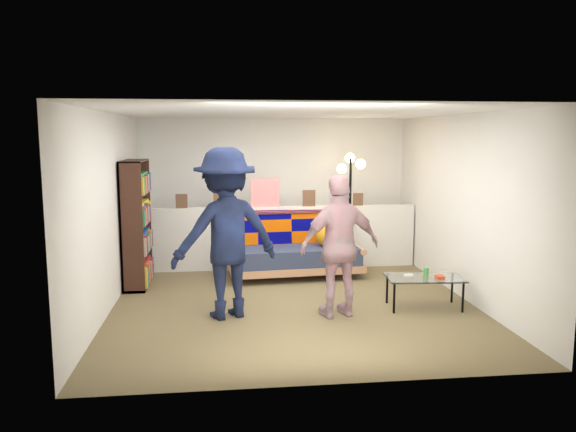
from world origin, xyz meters
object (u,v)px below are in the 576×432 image
Objects in this scene: coffee_table at (425,279)px; floor_lamp at (350,189)px; futon_sofa at (295,250)px; bookshelf at (136,228)px; person_left at (226,233)px; person_right at (340,246)px.

coffee_table is 2.18m from floor_lamp.
bookshelf reaches higher than futon_sofa.
futon_sofa is at bearing -140.23° from person_left.
futon_sofa is 2.36m from bookshelf.
bookshelf reaches higher than person_right.
floor_lamp is at bearing 6.19° from futon_sofa.
person_right is at bearing -106.05° from floor_lamp.
bookshelf is at bearing 157.88° from coffee_table.
person_left reaches higher than futon_sofa.
bookshelf is 3.22m from floor_lamp.
floor_lamp reaches higher than person_right.
floor_lamp is 2.75m from person_left.
floor_lamp reaches higher than coffee_table.
floor_lamp is 0.93× the size of person_left.
person_right is (2.56, -1.68, 0.01)m from bookshelf.
futon_sofa is 1.22× the size of person_right.
coffee_table is (3.68, -1.50, -0.47)m from bookshelf.
bookshelf is 1.06× the size of person_right.
futon_sofa is 1.03× the size of person_left.
person_right is (0.27, -1.99, 0.44)m from futon_sofa.
floor_lamp reaches higher than bookshelf.
coffee_table is (1.38, -1.81, -0.03)m from futon_sofa.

